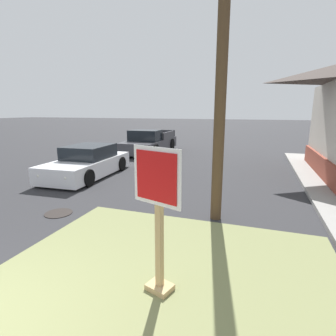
# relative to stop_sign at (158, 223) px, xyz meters

# --- Properties ---
(grass_corner_patch) EXTENTS (5.52, 5.66, 0.08)m
(grass_corner_patch) POSITION_rel_stop_sign_xyz_m (-0.03, -0.17, -1.09)
(grass_corner_patch) COLOR olive
(grass_corner_patch) RESTS_ON ground
(stop_sign) EXTENTS (0.75, 0.38, 2.12)m
(stop_sign) POSITION_rel_stop_sign_xyz_m (0.00, 0.00, 0.00)
(stop_sign) COLOR tan
(stop_sign) RESTS_ON grass_corner_patch
(manhole_cover) EXTENTS (0.70, 0.70, 0.02)m
(manhole_cover) POSITION_rel_stop_sign_xyz_m (-3.61, 2.07, -1.13)
(manhole_cover) COLOR black
(manhole_cover) RESTS_ON ground
(parked_sedan_white) EXTENTS (2.09, 4.33, 1.25)m
(parked_sedan_white) POSITION_rel_stop_sign_xyz_m (-5.33, 5.82, -0.59)
(parked_sedan_white) COLOR silver
(parked_sedan_white) RESTS_ON ground
(pickup_truck_charcoal) EXTENTS (2.20, 5.14, 1.48)m
(pickup_truck_charcoal) POSITION_rel_stop_sign_xyz_m (-5.29, 12.23, -0.52)
(pickup_truck_charcoal) COLOR #38383D
(pickup_truck_charcoal) RESTS_ON ground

